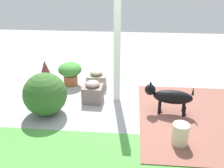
% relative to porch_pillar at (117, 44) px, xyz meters
% --- Properties ---
extents(ground_plane, '(12.00, 12.00, 0.00)m').
position_rel_porch_pillar_xyz_m(ground_plane, '(-0.15, 0.12, -1.11)').
color(ground_plane, '#9A9B9E').
extents(brick_path, '(1.80, 2.40, 0.02)m').
position_rel_porch_pillar_xyz_m(brick_path, '(-1.34, 0.57, -1.10)').
color(brick_path, brown).
rests_on(brick_path, ground).
extents(porch_pillar, '(0.12, 0.12, 2.21)m').
position_rel_porch_pillar_xyz_m(porch_pillar, '(0.00, 0.00, 0.00)').
color(porch_pillar, white).
rests_on(porch_pillar, ground).
extents(stone_planter_nearest, '(0.42, 0.36, 0.39)m').
position_rel_porch_pillar_xyz_m(stone_planter_nearest, '(0.47, -0.53, -0.93)').
color(stone_planter_nearest, gray).
rests_on(stone_planter_nearest, ground).
extents(stone_planter_near, '(0.38, 0.35, 0.42)m').
position_rel_porch_pillar_xyz_m(stone_planter_near, '(0.45, 0.11, -0.91)').
color(stone_planter_near, gray).
rests_on(stone_planter_near, ground).
extents(round_shrub, '(0.74, 0.74, 0.74)m').
position_rel_porch_pillar_xyz_m(round_shrub, '(1.18, 0.62, -0.73)').
color(round_shrub, '#345F28').
rests_on(round_shrub, ground).
extents(terracotta_pot_spiky, '(0.30, 0.30, 0.65)m').
position_rel_porch_pillar_xyz_m(terracotta_pot_spiky, '(1.47, -0.28, -0.80)').
color(terracotta_pot_spiky, '#A55942').
rests_on(terracotta_pot_spiky, ground).
extents(terracotta_pot_broad, '(0.50, 0.50, 0.50)m').
position_rel_porch_pillar_xyz_m(terracotta_pot_broad, '(1.05, -0.62, -0.80)').
color(terracotta_pot_broad, '#AE5E39').
rests_on(terracotta_pot_broad, ground).
extents(dog, '(0.82, 0.30, 0.56)m').
position_rel_porch_pillar_xyz_m(dog, '(-0.93, 0.43, -0.78)').
color(dog, black).
rests_on(dog, ground).
extents(ceramic_urn, '(0.24, 0.24, 0.34)m').
position_rel_porch_pillar_xyz_m(ceramic_urn, '(-0.99, 1.30, -0.94)').
color(ceramic_urn, beige).
rests_on(ceramic_urn, ground).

